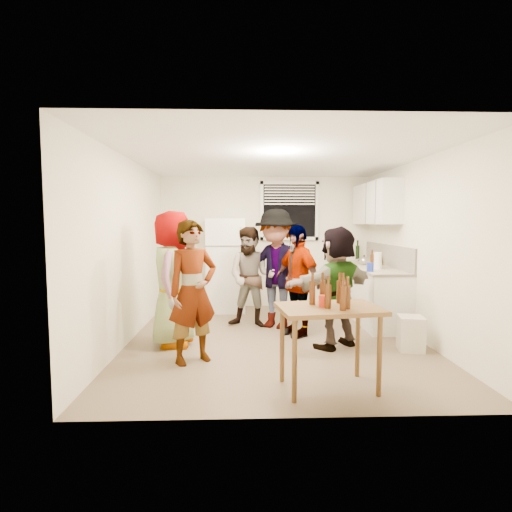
{
  "coord_description": "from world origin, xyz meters",
  "views": [
    {
      "loc": [
        -0.45,
        -5.44,
        1.62
      ],
      "look_at": [
        -0.26,
        0.23,
        1.15
      ],
      "focal_mm": 28.0,
      "sensor_mm": 36.0,
      "label": 1
    }
  ],
  "objects_px": {
    "trash_bin": "(411,331)",
    "serving_table": "(328,388)",
    "beer_bottle_counter": "(372,269)",
    "guest_back_right": "(276,327)",
    "kettle": "(364,265)",
    "guest_grey": "(174,344)",
    "guest_stripe": "(194,361)",
    "guest_orange": "(336,347)",
    "red_cup": "(323,307)",
    "beer_bottle_table": "(312,304)",
    "blue_cup": "(370,272)",
    "guest_black": "(297,335)",
    "guest_back_left": "(251,326)",
    "refrigerator": "(226,265)",
    "wine_bottle": "(357,261)"
  },
  "relations": [
    {
      "from": "trash_bin",
      "to": "serving_table",
      "type": "distance_m",
      "value": 1.73
    },
    {
      "from": "beer_bottle_counter",
      "to": "guest_back_right",
      "type": "distance_m",
      "value": 1.78
    },
    {
      "from": "kettle",
      "to": "guest_grey",
      "type": "relative_size",
      "value": 0.12
    },
    {
      "from": "guest_stripe",
      "to": "guest_orange",
      "type": "bearing_deg",
      "value": -17.76
    },
    {
      "from": "red_cup",
      "to": "guest_orange",
      "type": "relative_size",
      "value": 0.07
    },
    {
      "from": "beer_bottle_table",
      "to": "red_cup",
      "type": "distance_m",
      "value": 0.14
    },
    {
      "from": "serving_table",
      "to": "guest_stripe",
      "type": "bearing_deg",
      "value": 150.29
    },
    {
      "from": "blue_cup",
      "to": "guest_orange",
      "type": "height_order",
      "value": "blue_cup"
    },
    {
      "from": "guest_stripe",
      "to": "guest_black",
      "type": "distance_m",
      "value": 1.73
    },
    {
      "from": "guest_back_left",
      "to": "guest_orange",
      "type": "distance_m",
      "value": 1.52
    },
    {
      "from": "guest_stripe",
      "to": "kettle",
      "type": "bearing_deg",
      "value": 6.2
    },
    {
      "from": "beer_bottle_counter",
      "to": "red_cup",
      "type": "distance_m",
      "value": 2.75
    },
    {
      "from": "trash_bin",
      "to": "refrigerator",
      "type": "bearing_deg",
      "value": 135.17
    },
    {
      "from": "wine_bottle",
      "to": "guest_stripe",
      "type": "xyz_separation_m",
      "value": [
        -2.77,
        -2.95,
        -0.9
      ]
    },
    {
      "from": "beer_bottle_counter",
      "to": "guest_back_right",
      "type": "bearing_deg",
      "value": -175.54
    },
    {
      "from": "serving_table",
      "to": "guest_stripe",
      "type": "height_order",
      "value": "serving_table"
    },
    {
      "from": "guest_grey",
      "to": "guest_black",
      "type": "distance_m",
      "value": 1.76
    },
    {
      "from": "guest_stripe",
      "to": "guest_black",
      "type": "relative_size",
      "value": 1.04
    },
    {
      "from": "wine_bottle",
      "to": "guest_stripe",
      "type": "bearing_deg",
      "value": -133.21
    },
    {
      "from": "beer_bottle_counter",
      "to": "guest_black",
      "type": "bearing_deg",
      "value": -156.41
    },
    {
      "from": "kettle",
      "to": "red_cup",
      "type": "height_order",
      "value": "kettle"
    },
    {
      "from": "trash_bin",
      "to": "beer_bottle_table",
      "type": "relative_size",
      "value": 1.92
    },
    {
      "from": "guest_orange",
      "to": "serving_table",
      "type": "bearing_deg",
      "value": 40.28
    },
    {
      "from": "trash_bin",
      "to": "guest_stripe",
      "type": "bearing_deg",
      "value": -173.35
    },
    {
      "from": "refrigerator",
      "to": "serving_table",
      "type": "relative_size",
      "value": 1.76
    },
    {
      "from": "trash_bin",
      "to": "guest_orange",
      "type": "height_order",
      "value": "trash_bin"
    },
    {
      "from": "beer_bottle_table",
      "to": "wine_bottle",
      "type": "bearing_deg",
      "value": 67.54
    },
    {
      "from": "wine_bottle",
      "to": "guest_back_right",
      "type": "bearing_deg",
      "value": -139.39
    },
    {
      "from": "guest_back_left",
      "to": "guest_back_right",
      "type": "bearing_deg",
      "value": 6.17
    },
    {
      "from": "guest_black",
      "to": "refrigerator",
      "type": "bearing_deg",
      "value": -176.91
    },
    {
      "from": "wine_bottle",
      "to": "guest_grey",
      "type": "xyz_separation_m",
      "value": [
        -3.13,
        -2.28,
        -0.9
      ]
    },
    {
      "from": "serving_table",
      "to": "red_cup",
      "type": "distance_m",
      "value": 0.82
    },
    {
      "from": "beer_bottle_table",
      "to": "guest_stripe",
      "type": "bearing_deg",
      "value": 151.18
    },
    {
      "from": "beer_bottle_counter",
      "to": "blue_cup",
      "type": "relative_size",
      "value": 1.67
    },
    {
      "from": "trash_bin",
      "to": "beer_bottle_counter",
      "type": "bearing_deg",
      "value": 93.72
    },
    {
      "from": "beer_bottle_table",
      "to": "guest_back_left",
      "type": "height_order",
      "value": "beer_bottle_table"
    },
    {
      "from": "guest_black",
      "to": "guest_back_left",
      "type": "bearing_deg",
      "value": -157.34
    },
    {
      "from": "refrigerator",
      "to": "trash_bin",
      "type": "bearing_deg",
      "value": -44.83
    },
    {
      "from": "refrigerator",
      "to": "beer_bottle_counter",
      "type": "xyz_separation_m",
      "value": [
        2.35,
        -1.11,
        0.05
      ]
    },
    {
      "from": "kettle",
      "to": "guest_orange",
      "type": "relative_size",
      "value": 0.14
    },
    {
      "from": "beer_bottle_table",
      "to": "guest_orange",
      "type": "bearing_deg",
      "value": 66.04
    },
    {
      "from": "red_cup",
      "to": "blue_cup",
      "type": "bearing_deg",
      "value": 61.33
    },
    {
      "from": "beer_bottle_table",
      "to": "red_cup",
      "type": "xyz_separation_m",
      "value": [
        0.08,
        -0.11,
        0.0
      ]
    },
    {
      "from": "trash_bin",
      "to": "guest_back_left",
      "type": "height_order",
      "value": "trash_bin"
    },
    {
      "from": "wine_bottle",
      "to": "serving_table",
      "type": "relative_size",
      "value": 0.3
    },
    {
      "from": "beer_bottle_counter",
      "to": "guest_grey",
      "type": "bearing_deg",
      "value": -162.15
    },
    {
      "from": "guest_back_right",
      "to": "guest_orange",
      "type": "xyz_separation_m",
      "value": [
        0.71,
        -1.01,
        0.0
      ]
    },
    {
      "from": "wine_bottle",
      "to": "guest_back_left",
      "type": "xyz_separation_m",
      "value": [
        -2.06,
        -1.39,
        -0.9
      ]
    },
    {
      "from": "guest_back_left",
      "to": "guest_grey",
      "type": "bearing_deg",
      "value": -124.84
    },
    {
      "from": "wine_bottle",
      "to": "guest_black",
      "type": "bearing_deg",
      "value": -127.05
    }
  ]
}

